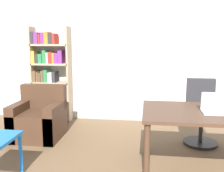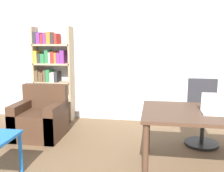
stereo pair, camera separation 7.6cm
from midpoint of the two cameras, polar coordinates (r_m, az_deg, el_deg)
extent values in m
cube|color=silver|center=(5.15, 7.25, 7.09)|extent=(8.00, 0.06, 2.70)
cube|color=#4C3323|center=(3.38, 21.44, -5.65)|extent=(1.64, 0.99, 0.04)
cylinder|color=#4C3323|center=(3.02, 8.04, -14.44)|extent=(0.07, 0.07, 0.70)
cylinder|color=#4C3323|center=(3.83, 8.32, -9.10)|extent=(0.07, 0.07, 0.70)
cube|color=silver|center=(3.31, 22.45, -5.51)|extent=(0.33, 0.22, 0.02)
cube|color=silver|center=(3.38, 22.21, -3.17)|extent=(0.33, 0.03, 0.22)
cube|color=white|center=(3.38, 22.18, -3.13)|extent=(0.30, 0.02, 0.19)
cylinder|color=black|center=(4.38, 19.35, -11.72)|extent=(0.52, 0.52, 0.04)
cylinder|color=#262626|center=(4.32, 19.50, -9.32)|extent=(0.06, 0.06, 0.35)
cube|color=#2D2D33|center=(4.25, 19.67, -6.46)|extent=(0.45, 0.45, 0.10)
cube|color=#2D2D33|center=(4.36, 19.46, -1.87)|extent=(0.43, 0.08, 0.52)
cylinder|color=blue|center=(3.42, -18.67, -13.69)|extent=(0.04, 0.04, 0.50)
cube|color=#472D1E|center=(4.54, -15.01, -8.05)|extent=(0.77, 0.73, 0.44)
cube|color=#472D1E|center=(4.68, -13.83, -2.08)|extent=(0.77, 0.16, 0.41)
cube|color=#472D1E|center=(4.65, -18.51, -6.88)|extent=(0.16, 0.73, 0.58)
cube|color=#472D1E|center=(4.41, -11.40, -7.48)|extent=(0.16, 0.73, 0.58)
cube|color=tan|center=(5.50, -15.84, 2.58)|extent=(0.04, 0.28, 1.86)
cube|color=tan|center=(5.23, -8.43, 2.49)|extent=(0.04, 0.28, 1.86)
cube|color=tan|center=(5.54, -11.89, -6.86)|extent=(0.74, 0.28, 0.04)
cube|color=#7F338C|center=(5.62, -14.97, -5.26)|extent=(0.07, 0.24, 0.24)
cube|color=#333338|center=(5.59, -14.34, -5.24)|extent=(0.05, 0.24, 0.26)
cube|color=#234C99|center=(5.58, -13.77, -5.46)|extent=(0.06, 0.24, 0.22)
cube|color=#B72D28|center=(5.55, -13.20, -5.37)|extent=(0.05, 0.24, 0.25)
cube|color=#2D7F47|center=(5.52, -12.52, -5.39)|extent=(0.07, 0.24, 0.25)
cube|color=#333338|center=(5.50, -11.67, -5.68)|extent=(0.09, 0.24, 0.20)
cube|color=tan|center=(5.45, -12.02, -3.10)|extent=(0.74, 0.28, 0.04)
cube|color=brown|center=(5.54, -15.23, -1.59)|extent=(0.05, 0.24, 0.23)
cube|color=#B72D28|center=(5.52, -14.47, -1.80)|extent=(0.09, 0.24, 0.20)
cube|color=#2D7F47|center=(5.49, -13.69, -1.86)|extent=(0.07, 0.24, 0.19)
cube|color=#234C99|center=(5.45, -12.95, -1.72)|extent=(0.07, 0.24, 0.22)
cube|color=brown|center=(5.42, -12.19, -1.73)|extent=(0.07, 0.24, 0.23)
cube|color=#B72D28|center=(5.40, -11.48, -1.94)|extent=(0.05, 0.24, 0.20)
cube|color=tan|center=(5.38, -12.16, 0.77)|extent=(0.74, 0.28, 0.04)
cube|color=brown|center=(5.48, -15.33, 2.16)|extent=(0.07, 0.24, 0.22)
cube|color=brown|center=(5.46, -14.72, 2.07)|extent=(0.04, 0.24, 0.20)
cube|color=brown|center=(5.44, -14.27, 1.98)|extent=(0.04, 0.24, 0.19)
cube|color=brown|center=(5.42, -13.74, 2.17)|extent=(0.05, 0.24, 0.23)
cube|color=#2D7F47|center=(5.39, -13.06, 2.23)|extent=(0.08, 0.24, 0.24)
cube|color=silver|center=(5.36, -12.17, 1.96)|extent=(0.09, 0.24, 0.19)
cube|color=#333338|center=(5.33, -11.36, 2.02)|extent=(0.06, 0.24, 0.20)
cube|color=tan|center=(5.33, -12.31, 4.72)|extent=(0.74, 0.28, 0.04)
cube|color=gold|center=(5.45, -15.52, 6.13)|extent=(0.06, 0.24, 0.24)
cube|color=#333338|center=(5.42, -14.85, 5.88)|extent=(0.05, 0.24, 0.19)
cube|color=#2D7F47|center=(5.39, -14.13, 5.87)|extent=(0.08, 0.24, 0.18)
cube|color=#2D7F47|center=(5.36, -13.31, 6.25)|extent=(0.07, 0.24, 0.25)
cube|color=silver|center=(5.34, -12.70, 6.03)|extent=(0.04, 0.24, 0.21)
cube|color=#B72D28|center=(5.32, -12.12, 6.12)|extent=(0.06, 0.24, 0.22)
cube|color=orange|center=(5.29, -11.50, 6.02)|extent=(0.05, 0.24, 0.21)
cube|color=#7F338C|center=(5.27, -10.86, 6.02)|extent=(0.07, 0.24, 0.20)
cube|color=#7F338C|center=(5.25, -10.07, 6.27)|extent=(0.08, 0.24, 0.25)
cube|color=tan|center=(5.32, -12.45, 8.72)|extent=(0.74, 0.28, 0.04)
cube|color=#333338|center=(5.44, -15.73, 9.99)|extent=(0.06, 0.24, 0.23)
cube|color=#7F338C|center=(5.41, -14.99, 9.99)|extent=(0.08, 0.24, 0.22)
cube|color=#B72D28|center=(5.38, -14.30, 9.88)|extent=(0.04, 0.24, 0.19)
cube|color=#7F338C|center=(5.36, -13.72, 10.04)|extent=(0.06, 0.24, 0.22)
cube|color=orange|center=(5.33, -12.92, 10.14)|extent=(0.08, 0.24, 0.23)
cube|color=#333338|center=(5.30, -12.09, 10.03)|extent=(0.06, 0.24, 0.20)
cube|color=#B72D28|center=(5.28, -11.43, 10.03)|extent=(0.06, 0.24, 0.20)
camera|label=1|loc=(0.04, -89.37, 0.11)|focal=42.00mm
camera|label=2|loc=(0.04, 90.63, -0.11)|focal=42.00mm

